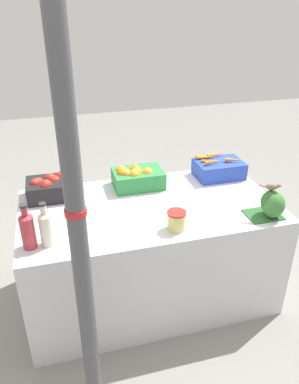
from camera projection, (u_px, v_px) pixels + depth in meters
ground_plane at (150, 292)px, 2.88m from camera, size 10.00×10.00×0.00m
market_table at (150, 251)px, 2.70m from camera, size 1.72×0.92×0.77m
support_pole at (78, 233)px, 1.62m from camera, size 0.09×0.09×2.23m
apple_crate at (53, 187)px, 2.59m from camera, size 0.36×0.25×0.16m
orange_crate at (137, 177)px, 2.73m from camera, size 0.36×0.25×0.17m
carrot_crate at (219, 168)px, 2.89m from camera, size 0.36×0.25×0.16m
broccoli_pile at (272, 203)px, 2.34m from camera, size 0.22×0.20×0.18m
juice_bottle_ruby at (28, 230)px, 2.05m from camera, size 0.08×0.08×0.27m
juice_bottle_cloudy at (46, 228)px, 2.07m from camera, size 0.07×0.07×0.27m
pickle_jar at (176, 220)px, 2.24m from camera, size 0.12×0.12×0.12m
sparrow_bird at (272, 187)px, 2.30m from camera, size 0.13×0.07×0.05m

